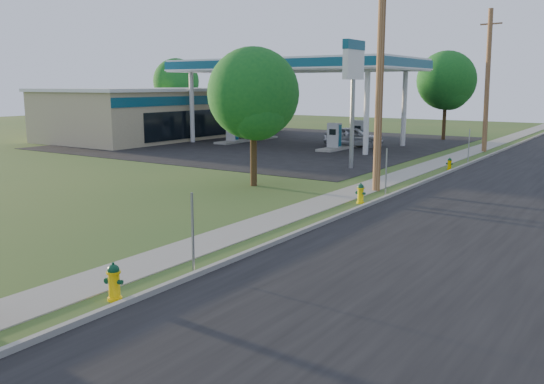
# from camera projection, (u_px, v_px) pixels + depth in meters

# --- Properties ---
(ground_plane) EXTENTS (140.00, 140.00, 0.00)m
(ground_plane) POSITION_uv_depth(u_px,v_px,m) (33.00, 331.00, 10.71)
(ground_plane) COLOR #315422
(ground_plane) RESTS_ON ground
(road) EXTENTS (8.00, 120.00, 0.02)m
(road) POSITION_uv_depth(u_px,v_px,m) (442.00, 245.00, 16.41)
(road) COLOR black
(road) RESTS_ON ground
(curb) EXTENTS (0.15, 120.00, 0.15)m
(curb) POSITION_uv_depth(u_px,v_px,m) (319.00, 224.00, 18.59)
(curb) COLOR gray
(curb) RESTS_ON ground
(sidewalk) EXTENTS (1.50, 120.00, 0.03)m
(sidewalk) POSITION_uv_depth(u_px,v_px,m) (274.00, 219.00, 19.56)
(sidewalk) COLOR gray
(sidewalk) RESTS_ON ground
(forecourt) EXTENTS (26.00, 28.00, 0.02)m
(forecourt) POSITION_uv_depth(u_px,v_px,m) (273.00, 143.00, 45.59)
(forecourt) COLOR black
(forecourt) RESTS_ON ground
(utility_pole_mid) EXTENTS (1.40, 0.32, 9.80)m
(utility_pole_mid) POSITION_uv_depth(u_px,v_px,m) (380.00, 74.00, 24.01)
(utility_pole_mid) COLOR brown
(utility_pole_mid) RESTS_ON ground
(utility_pole_far) EXTENTS (1.40, 0.32, 9.50)m
(utility_pole_far) POSITION_uv_depth(u_px,v_px,m) (487.00, 81.00, 38.74)
(utility_pole_far) COLOR brown
(utility_pole_far) RESTS_ON ground
(sign_post_near) EXTENTS (0.05, 0.04, 2.00)m
(sign_post_near) POSITION_uv_depth(u_px,v_px,m) (193.00, 233.00, 13.82)
(sign_post_near) COLOR gray
(sign_post_near) RESTS_ON ground
(sign_post_mid) EXTENTS (0.05, 0.04, 2.00)m
(sign_post_mid) POSITION_uv_depth(u_px,v_px,m) (386.00, 172.00, 23.45)
(sign_post_mid) COLOR gray
(sign_post_mid) RESTS_ON ground
(sign_post_far) EXTENTS (0.05, 0.04, 2.00)m
(sign_post_far) POSITION_uv_depth(u_px,v_px,m) (469.00, 146.00, 33.42)
(sign_post_far) COLOR gray
(sign_post_far) RESTS_ON ground
(gas_canopy) EXTENTS (18.18, 9.18, 6.40)m
(gas_canopy) POSITION_uv_depth(u_px,v_px,m) (295.00, 66.00, 43.42)
(gas_canopy) COLOR silver
(gas_canopy) RESTS_ON ground
(fuel_pump_nw) EXTENTS (1.20, 3.20, 1.90)m
(fuel_pump_nw) POSITION_uv_depth(u_px,v_px,m) (232.00, 134.00, 45.20)
(fuel_pump_nw) COLOR gray
(fuel_pump_nw) RESTS_ON ground
(fuel_pump_ne) EXTENTS (1.20, 3.20, 1.90)m
(fuel_pump_ne) POSITION_uv_depth(u_px,v_px,m) (334.00, 140.00, 40.27)
(fuel_pump_ne) COLOR gray
(fuel_pump_ne) RESTS_ON ground
(fuel_pump_sw) EXTENTS (1.20, 3.20, 1.90)m
(fuel_pump_sw) POSITION_uv_depth(u_px,v_px,m) (261.00, 131.00, 48.47)
(fuel_pump_sw) COLOR gray
(fuel_pump_sw) RESTS_ON ground
(fuel_pump_se) EXTENTS (1.20, 3.20, 1.90)m
(fuel_pump_se) POSITION_uv_depth(u_px,v_px,m) (359.00, 136.00, 43.54)
(fuel_pump_se) COLOR gray
(fuel_pump_se) RESTS_ON ground
(convenience_store) EXTENTS (10.40, 22.40, 4.25)m
(convenience_store) POSITION_uv_depth(u_px,v_px,m) (170.00, 112.00, 51.22)
(convenience_store) COLOR tan
(convenience_store) RESTS_ON ground
(price_pylon) EXTENTS (0.34, 2.04, 6.85)m
(price_pylon) POSITION_uv_depth(u_px,v_px,m) (353.00, 67.00, 30.55)
(price_pylon) COLOR gray
(price_pylon) RESTS_ON ground
(tree_verge) EXTENTS (4.08, 4.08, 6.18)m
(tree_verge) POSITION_uv_depth(u_px,v_px,m) (254.00, 97.00, 25.34)
(tree_verge) COLOR #342214
(tree_verge) RESTS_ON ground
(tree_lot) EXTENTS (4.81, 4.81, 7.29)m
(tree_lot) POSITION_uv_depth(u_px,v_px,m) (447.00, 83.00, 47.09)
(tree_lot) COLOR #342214
(tree_lot) RESTS_ON ground
(tree_back) EXTENTS (4.82, 4.82, 7.31)m
(tree_back) POSITION_uv_depth(u_px,v_px,m) (176.00, 83.00, 60.93)
(tree_back) COLOR #342214
(tree_back) RESTS_ON ground
(hydrant_near) EXTENTS (0.43, 0.38, 0.83)m
(hydrant_near) POSITION_uv_depth(u_px,v_px,m) (114.00, 282.00, 12.17)
(hydrant_near) COLOR yellow
(hydrant_near) RESTS_ON ground
(hydrant_mid) EXTENTS (0.42, 0.37, 0.80)m
(hydrant_mid) POSITION_uv_depth(u_px,v_px,m) (361.00, 193.00, 22.19)
(hydrant_mid) COLOR yellow
(hydrant_mid) RESTS_ON ground
(hydrant_far) EXTENTS (0.35, 0.31, 0.68)m
(hydrant_far) POSITION_uv_depth(u_px,v_px,m) (449.00, 164.00, 30.90)
(hydrant_far) COLOR #E0B200
(hydrant_far) RESTS_ON ground
(car_silver) EXTENTS (4.65, 2.63, 1.49)m
(car_silver) POSITION_uv_depth(u_px,v_px,m) (354.00, 137.00, 42.60)
(car_silver) COLOR silver
(car_silver) RESTS_ON ground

